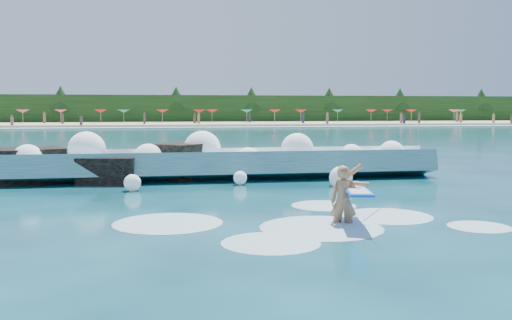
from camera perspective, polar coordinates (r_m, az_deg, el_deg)
name	(u,v)px	position (r m, az deg, el deg)	size (l,w,h in m)	color
ground	(209,219)	(13.64, -4.72, -5.87)	(200.00, 200.00, 0.00)	#062C37
beach	(161,124)	(91.37, -9.53, 3.56)	(140.00, 20.00, 0.40)	tan
wet_band	(162,127)	(80.38, -9.41, 3.24)	(140.00, 5.00, 0.08)	silver
treeline	(159,109)	(101.33, -9.63, 5.00)	(140.00, 4.00, 5.00)	black
breaking_wave	(220,165)	(21.43, -3.65, -0.53)	(16.26, 2.61, 1.40)	teal
rock_cluster	(100,167)	(21.48, -15.34, -0.70)	(8.69, 3.51, 1.53)	black
surfer_with_board	(346,199)	(12.92, 9.01, -3.84)	(1.10, 2.84, 1.62)	#A16E4B
wave_spray	(208,154)	(21.17, -4.79, 0.55)	(14.43, 4.68, 1.90)	white
surf_foam	(296,224)	(13.03, 3.99, -6.38)	(8.75, 5.83, 0.14)	silver
beach_umbrellas	(158,111)	(93.73, -9.74, 4.85)	(112.29, 6.67, 0.50)	red
beachgoers	(162,119)	(88.84, -9.39, 4.11)	(109.13, 12.92, 1.93)	#3F332D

